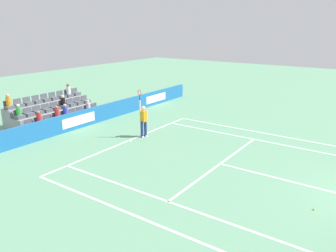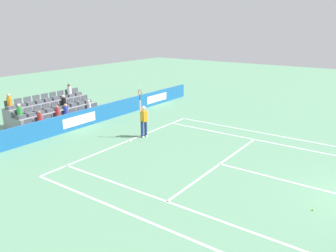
# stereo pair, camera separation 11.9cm
# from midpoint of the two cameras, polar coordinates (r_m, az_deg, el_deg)

# --- Properties ---
(line_baseline) EXTENTS (10.97, 0.10, 0.01)m
(line_baseline) POSITION_cam_midpoint_polar(r_m,az_deg,el_deg) (18.18, -6.95, -2.49)
(line_baseline) COLOR white
(line_baseline) RESTS_ON ground
(line_service) EXTENTS (8.23, 0.10, 0.01)m
(line_service) POSITION_cam_midpoint_polar(r_m,az_deg,el_deg) (15.29, 8.71, -6.39)
(line_service) COLOR white
(line_service) RESTS_ON ground
(line_centre_service) EXTENTS (0.10, 6.40, 0.01)m
(line_centre_service) POSITION_cam_midpoint_polar(r_m,az_deg,el_deg) (14.33, 20.36, -8.97)
(line_centre_service) COLOR white
(line_centre_service) RESTS_ON ground
(line_singles_sideline_left) EXTENTS (0.10, 11.89, 0.01)m
(line_singles_sideline_left) POSITION_cam_midpoint_polar(r_m,az_deg,el_deg) (11.87, 1.57, -13.43)
(line_singles_sideline_left) COLOR white
(line_singles_sideline_left) RESTS_ON ground
(line_singles_sideline_right) EXTENTS (0.10, 11.89, 0.01)m
(line_singles_sideline_right) POSITION_cam_midpoint_polar(r_m,az_deg,el_deg) (18.71, 15.62, -2.45)
(line_singles_sideline_right) COLOR white
(line_singles_sideline_right) RESTS_ON ground
(line_doubles_sideline_left) EXTENTS (0.10, 11.89, 0.01)m
(line_doubles_sideline_left) POSITION_cam_midpoint_polar(r_m,az_deg,el_deg) (10.92, -2.56, -16.39)
(line_doubles_sideline_left) COLOR white
(line_doubles_sideline_left) RESTS_ON ground
(line_doubles_sideline_right) EXTENTS (0.10, 11.89, 0.01)m
(line_doubles_sideline_right) POSITION_cam_midpoint_polar(r_m,az_deg,el_deg) (19.95, 16.96, -1.36)
(line_doubles_sideline_right) COLOR white
(line_doubles_sideline_right) RESTS_ON ground
(line_centre_mark) EXTENTS (0.10, 0.20, 0.01)m
(line_centre_mark) POSITION_cam_midpoint_polar(r_m,az_deg,el_deg) (18.12, -6.72, -2.55)
(line_centre_mark) COLOR white
(line_centre_mark) RESTS_ON ground
(sponsor_barrier) EXTENTS (23.21, 0.22, 1.04)m
(sponsor_barrier) POSITION_cam_midpoint_polar(r_m,az_deg,el_deg) (20.84, -15.32, 1.02)
(sponsor_barrier) COLOR #1E66AD
(sponsor_barrier) RESTS_ON ground
(tennis_player) EXTENTS (0.51, 0.41, 2.85)m
(tennis_player) POSITION_cam_midpoint_polar(r_m,az_deg,el_deg) (18.43, -4.41, 1.07)
(tennis_player) COLOR navy
(tennis_player) RESTS_ON ground
(stadium_stand) EXTENTS (5.58, 2.85, 2.18)m
(stadium_stand) POSITION_cam_midpoint_polar(r_m,az_deg,el_deg) (22.60, -19.12, 1.98)
(stadium_stand) COLOR gray
(stadium_stand) RESTS_ON ground
(loose_tennis_ball) EXTENTS (0.07, 0.07, 0.07)m
(loose_tennis_ball) POSITION_cam_midpoint_polar(r_m,az_deg,el_deg) (12.59, 23.44, -12.92)
(loose_tennis_ball) COLOR #D1E533
(loose_tennis_ball) RESTS_ON ground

